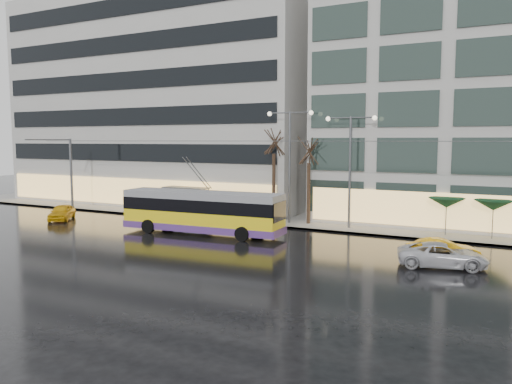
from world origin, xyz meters
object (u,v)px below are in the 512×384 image
Objects in this scene: street_lamp_near at (290,151)px; bus_shelter at (183,194)px; trolleybus at (202,213)px; taxi_a at (62,212)px.

bus_shelter is at bearing -179.37° from street_lamp_near.
street_lamp_near is at bearing 0.63° from bus_shelter.
bus_shelter is at bearing 133.66° from trolleybus.
street_lamp_near reaches higher than taxi_a.
trolleybus is 2.94× the size of bus_shelter.
bus_shelter is at bearing 7.22° from taxi_a.
bus_shelter reaches higher than taxi_a.
street_lamp_near is (4.04, 6.76, 4.46)m from trolleybus.
trolleybus is 1.37× the size of street_lamp_near.
trolleybus is 3.11× the size of taxi_a.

